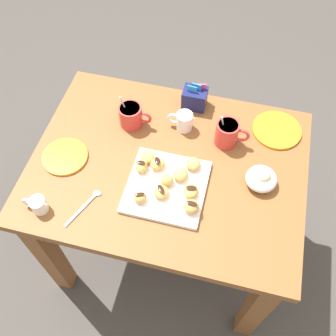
{
  "coord_description": "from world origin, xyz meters",
  "views": [
    {
      "loc": [
        0.18,
        -0.73,
        1.83
      ],
      "look_at": [
        0.01,
        -0.03,
        0.74
      ],
      "focal_mm": 41.15,
      "sensor_mm": 36.0,
      "label": 1
    }
  ],
  "objects": [
    {
      "name": "chocolate_drizzle_0",
      "position": [
        0.1,
        -0.1,
        0.77
      ],
      "size": [
        0.04,
        0.03,
        0.0
      ],
      "primitive_type": "ellipsoid",
      "rotation": [
        0.0,
        0.0,
        0.21
      ],
      "color": "black",
      "rests_on": "beignet_0"
    },
    {
      "name": "beignet_4",
      "position": [
        -0.08,
        -0.05,
        0.75
      ],
      "size": [
        0.05,
        0.06,
        0.04
      ],
      "primitive_type": "ellipsoid",
      "rotation": [
        0.0,
        0.0,
        0.23
      ],
      "color": "#DBA351",
      "rests_on": "pastry_plate_square"
    },
    {
      "name": "beignet_3",
      "position": [
        0.02,
        -0.08,
        0.75
      ],
      "size": [
        0.06,
        0.06,
        0.04
      ],
      "primitive_type": "ellipsoid",
      "rotation": [
        0.0,
        0.0,
        3.98
      ],
      "color": "#DBA351",
      "rests_on": "pastry_plate_square"
    },
    {
      "name": "ground_plane",
      "position": [
        0.0,
        0.0,
        0.0
      ],
      "size": [
        8.0,
        8.0,
        0.0
      ],
      "primitive_type": "plane",
      "color": "#423D38"
    },
    {
      "name": "sugar_caddy",
      "position": [
        0.03,
        0.29,
        0.76
      ],
      "size": [
        0.09,
        0.07,
        0.11
      ],
      "color": "#191E51",
      "rests_on": "dining_table"
    },
    {
      "name": "saucer_orange_left",
      "position": [
        0.35,
        0.24,
        0.72
      ],
      "size": [
        0.18,
        0.18,
        0.01
      ],
      "primitive_type": "cylinder",
      "color": "orange",
      "rests_on": "dining_table"
    },
    {
      "name": "dining_table",
      "position": [
        0.0,
        0.0,
        0.57
      ],
      "size": [
        0.96,
        0.72,
        0.72
      ],
      "color": "brown",
      "rests_on": "ground_plane"
    },
    {
      "name": "beignet_8",
      "position": [
        -0.05,
        -0.17,
        0.75
      ],
      "size": [
        0.06,
        0.06,
        0.04
      ],
      "primitive_type": "ellipsoid",
      "rotation": [
        0.0,
        0.0,
        4.01
      ],
      "color": "#DBA351",
      "rests_on": "pastry_plate_square"
    },
    {
      "name": "chocolate_sauce_pitcher",
      "position": [
        -0.36,
        -0.27,
        0.75
      ],
      "size": [
        0.09,
        0.05,
        0.06
      ],
      "color": "white",
      "rests_on": "dining_table"
    },
    {
      "name": "chocolate_drizzle_4",
      "position": [
        -0.08,
        -0.05,
        0.77
      ],
      "size": [
        0.03,
        0.02,
        0.0
      ],
      "primitive_type": "ellipsoid",
      "rotation": [
        0.0,
        0.0,
        -0.02
      ],
      "color": "black",
      "rests_on": "beignet_4"
    },
    {
      "name": "ice_cream_bowl",
      "position": [
        0.32,
        -0.0,
        0.75
      ],
      "size": [
        0.11,
        0.11,
        0.08
      ],
      "color": "white",
      "rests_on": "dining_table"
    },
    {
      "name": "coffee_mug_red_right",
      "position": [
        0.18,
        0.15,
        0.77
      ],
      "size": [
        0.12,
        0.08,
        0.15
      ],
      "color": "red",
      "rests_on": "dining_table"
    },
    {
      "name": "saucer_orange_right",
      "position": [
        -0.36,
        -0.06,
        0.72
      ],
      "size": [
        0.16,
        0.16,
        0.01
      ],
      "primitive_type": "cylinder",
      "color": "orange",
      "rests_on": "dining_table"
    },
    {
      "name": "coffee_mug_red_left",
      "position": [
        -0.18,
        0.15,
        0.76
      ],
      "size": [
        0.12,
        0.09,
        0.13
      ],
      "color": "red",
      "rests_on": "dining_table"
    },
    {
      "name": "cream_pitcher_white",
      "position": [
        0.02,
        0.17,
        0.76
      ],
      "size": [
        0.1,
        0.06,
        0.07
      ],
      "color": "white",
      "rests_on": "dining_table"
    },
    {
      "name": "beignet_2",
      "position": [
        -0.03,
        -0.03,
        0.75
      ],
      "size": [
        0.07,
        0.07,
        0.04
      ],
      "primitive_type": "ellipsoid",
      "rotation": [
        0.0,
        0.0,
        5.58
      ],
      "color": "#DBA351",
      "rests_on": "pastry_plate_square"
    },
    {
      "name": "beignet_6",
      "position": [
        0.01,
        -0.13,
        0.75
      ],
      "size": [
        0.07,
        0.07,
        0.03
      ],
      "primitive_type": "ellipsoid",
      "rotation": [
        0.0,
        0.0,
        2.32
      ],
      "color": "#DBA351",
      "rests_on": "pastry_plate_square"
    },
    {
      "name": "chocolate_drizzle_6",
      "position": [
        0.01,
        -0.13,
        0.77
      ],
      "size": [
        0.04,
        0.04,
        0.0
      ],
      "primitive_type": "ellipsoid",
      "rotation": [
        0.0,
        0.0,
        2.25
      ],
      "color": "black",
      "rests_on": "beignet_6"
    },
    {
      "name": "beignet_9",
      "position": [
        0.12,
        -0.16,
        0.75
      ],
      "size": [
        0.06,
        0.06,
        0.04
      ],
      "primitive_type": "ellipsoid",
      "rotation": [
        0.0,
        0.0,
        0.21
      ],
      "color": "#DBA351",
      "rests_on": "pastry_plate_square"
    },
    {
      "name": "chocolate_drizzle_8",
      "position": [
        -0.05,
        -0.17,
        0.77
      ],
      "size": [
        0.03,
        0.03,
        0.0
      ],
      "primitive_type": "ellipsoid",
      "rotation": [
        0.0,
        0.0,
        3.58
      ],
      "color": "black",
      "rests_on": "beignet_8"
    },
    {
      "name": "beignet_1",
      "position": [
        0.06,
        -0.05,
        0.75
      ],
      "size": [
        0.05,
        0.06,
        0.04
      ],
      "primitive_type": "ellipsoid",
      "rotation": [
        0.0,
        0.0,
        6.25
      ],
      "color": "#DBA351",
      "rests_on": "pastry_plate_square"
    },
    {
      "name": "pastry_plate_square",
      "position": [
        0.02,
        -0.09,
        0.72
      ],
      "size": [
        0.26,
        0.26,
        0.02
      ],
      "primitive_type": "cube",
      "color": "white",
      "rests_on": "dining_table"
    },
    {
      "name": "chocolate_drizzle_2",
      "position": [
        -0.03,
        -0.03,
        0.77
      ],
      "size": [
        0.03,
        0.04,
        0.0
      ],
      "primitive_type": "ellipsoid",
      "rotation": [
        0.0,
        0.0,
        5.2
      ],
      "color": "black",
      "rests_on": "beignet_2"
    },
    {
      "name": "beignet_0",
      "position": [
        0.1,
        -0.1,
        0.75
      ],
      "size": [
        0.06,
        0.06,
        0.03
      ],
      "primitive_type": "ellipsoid",
      "rotation": [
        0.0,
        0.0,
        0.22
      ],
      "color": "#DBA351",
      "rests_on": "pastry_plate_square"
    },
    {
      "name": "chocolate_drizzle_9",
      "position": [
        0.12,
        -0.16,
        0.77
      ],
      "size": [
        0.04,
        0.02,
        0.0
      ],
      "primitive_type": "ellipsoid",
      "rotation": [
        0.0,
        0.0,
        -0.05
      ],
      "color": "black",
      "rests_on": "beignet_9"
    },
    {
      "name": "beignet_5",
      "position": [
        -0.07,
        -0.01,
        0.75
      ],
      "size": [
        0.07,
        0.07,
        0.03
      ],
      "primitive_type": "ellipsoid",
      "rotation": [
        0.0,
        0.0,
        5.23
      ],
      "color": "#DBA351",
      "rests_on": "pastry_plate_square"
    },
    {
      "name": "loose_spoon_near_saucer",
      "position": [
        -0.22,
        -0.22,
        0.72
      ],
      "size": [
        0.08,
        0.15,
        0.01
      ],
      "color": "silver",
      "rests_on": "dining_table"
    },
    {
      "name": "beignet_7",
      "position": [
        0.09,
        -0.0,
        0.75
      ],
      "size": [
        0.07,
        0.07,
        0.03
      ],
      "primitive_type": "ellipsoid",
      "rotation": [
        0.0,
        0.0,
        3.93
      ],
      "color": "#DBA351",
      "rests_on": "pastry_plate_square"
    }
  ]
}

